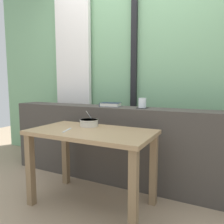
{
  "coord_description": "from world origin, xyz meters",
  "views": [
    {
      "loc": [
        0.97,
        -1.6,
        1.08
      ],
      "look_at": [
        0.0,
        0.32,
        0.81
      ],
      "focal_mm": 35.17,
      "sensor_mm": 36.0,
      "label": 1
    }
  ],
  "objects_px": {
    "coaster_square": "(142,108)",
    "soup_bowl": "(89,123)",
    "breakfast_table": "(92,143)",
    "fork_utensil": "(67,130)",
    "closed_book": "(110,105)",
    "juice_glass": "(142,103)"
  },
  "relations": [
    {
      "from": "breakfast_table",
      "to": "closed_book",
      "type": "distance_m",
      "value": 0.65
    },
    {
      "from": "breakfast_table",
      "to": "fork_utensil",
      "type": "distance_m",
      "value": 0.24
    },
    {
      "from": "juice_glass",
      "to": "closed_book",
      "type": "relative_size",
      "value": 0.44
    },
    {
      "from": "juice_glass",
      "to": "closed_book",
      "type": "distance_m",
      "value": 0.38
    },
    {
      "from": "soup_bowl",
      "to": "juice_glass",
      "type": "bearing_deg",
      "value": 44.74
    },
    {
      "from": "fork_utensil",
      "to": "soup_bowl",
      "type": "bearing_deg",
      "value": 59.63
    },
    {
      "from": "breakfast_table",
      "to": "fork_utensil",
      "type": "relative_size",
      "value": 6.37
    },
    {
      "from": "breakfast_table",
      "to": "closed_book",
      "type": "bearing_deg",
      "value": 100.4
    },
    {
      "from": "juice_glass",
      "to": "soup_bowl",
      "type": "distance_m",
      "value": 0.58
    },
    {
      "from": "closed_book",
      "to": "soup_bowl",
      "type": "distance_m",
      "value": 0.44
    },
    {
      "from": "coaster_square",
      "to": "fork_utensil",
      "type": "relative_size",
      "value": 0.59
    },
    {
      "from": "breakfast_table",
      "to": "juice_glass",
      "type": "bearing_deg",
      "value": 62.94
    },
    {
      "from": "soup_bowl",
      "to": "coaster_square",
      "type": "bearing_deg",
      "value": 44.74
    },
    {
      "from": "closed_book",
      "to": "fork_utensil",
      "type": "distance_m",
      "value": 0.7
    },
    {
      "from": "breakfast_table",
      "to": "soup_bowl",
      "type": "bearing_deg",
      "value": 129.0
    },
    {
      "from": "breakfast_table",
      "to": "fork_utensil",
      "type": "xyz_separation_m",
      "value": [
        -0.18,
        -0.11,
        0.12
      ]
    },
    {
      "from": "juice_glass",
      "to": "closed_book",
      "type": "height_order",
      "value": "juice_glass"
    },
    {
      "from": "breakfast_table",
      "to": "juice_glass",
      "type": "xyz_separation_m",
      "value": [
        0.28,
        0.54,
        0.32
      ]
    },
    {
      "from": "fork_utensil",
      "to": "coaster_square",
      "type": "bearing_deg",
      "value": 38.21
    },
    {
      "from": "coaster_square",
      "to": "closed_book",
      "type": "relative_size",
      "value": 0.43
    },
    {
      "from": "breakfast_table",
      "to": "fork_utensil",
      "type": "bearing_deg",
      "value": -149.69
    },
    {
      "from": "coaster_square",
      "to": "soup_bowl",
      "type": "relative_size",
      "value": 0.56
    }
  ]
}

